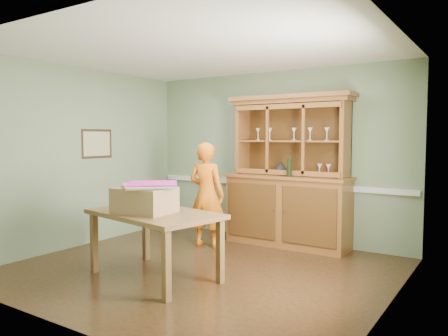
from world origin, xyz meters
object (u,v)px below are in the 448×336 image
Objects in this scene: china_hutch at (288,193)px; cardboard_box at (145,200)px; person at (207,194)px; dining_table at (154,219)px.

china_hutch reaches higher than cardboard_box.
cardboard_box is at bearing 95.29° from person.
person is at bearing 113.64° from dining_table.
china_hutch is 2.39m from dining_table.
cardboard_box reaches higher than dining_table.
dining_table is at bearing 67.28° from cardboard_box.
dining_table is at bearing 97.64° from person.
china_hutch reaches higher than person.
dining_table is 1.61m from person.
china_hutch reaches higher than dining_table.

